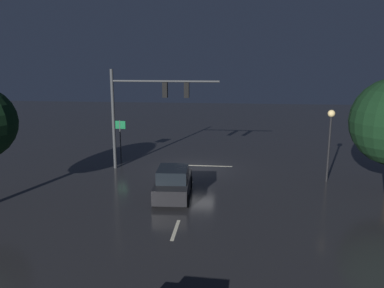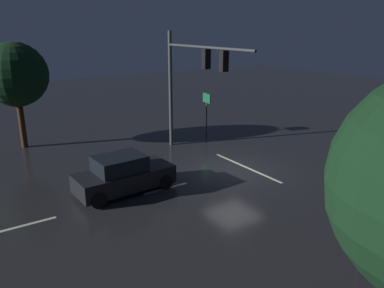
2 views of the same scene
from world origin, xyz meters
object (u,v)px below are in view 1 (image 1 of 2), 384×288
object	(u,v)px
car_approaching	(173,183)
street_lamp_left_kerb	(330,131)
route_sign	(120,131)
traffic_signal_assembly	(146,102)

from	to	relation	value
car_approaching	street_lamp_left_kerb	xyz separation A→B (m)	(-9.10, -3.75, 2.39)
car_approaching	route_sign	size ratio (longest dim) A/B	1.53
traffic_signal_assembly	route_sign	world-z (taller)	traffic_signal_assembly
traffic_signal_assembly	car_approaching	xyz separation A→B (m)	(-2.62, 5.37, -3.87)
car_approaching	street_lamp_left_kerb	world-z (taller)	street_lamp_left_kerb
traffic_signal_assembly	street_lamp_left_kerb	xyz separation A→B (m)	(-11.72, 1.62, -1.47)
traffic_signal_assembly	car_approaching	distance (m)	7.12
car_approaching	route_sign	world-z (taller)	route_sign
street_lamp_left_kerb	route_sign	bearing A→B (deg)	-17.66
street_lamp_left_kerb	route_sign	size ratio (longest dim) A/B	1.55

